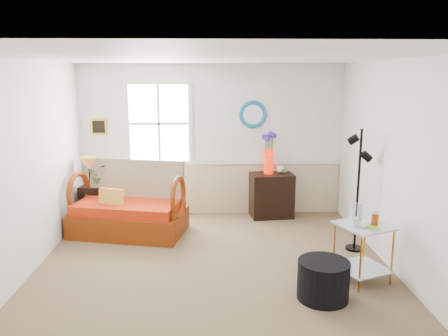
{
  "coord_description": "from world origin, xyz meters",
  "views": [
    {
      "loc": [
        -0.02,
        -4.97,
        2.41
      ],
      "look_at": [
        0.15,
        0.47,
        1.25
      ],
      "focal_mm": 35.0,
      "sensor_mm": 36.0,
      "label": 1
    }
  ],
  "objects_px": {
    "loveseat": "(128,199)",
    "cabinet": "(271,195)",
    "ottoman": "(323,280)",
    "lamp_stand": "(93,204)",
    "side_table": "(363,253)",
    "floor_lamp": "(358,191)"
  },
  "relations": [
    {
      "from": "loveseat",
      "to": "cabinet",
      "type": "relative_size",
      "value": 2.2
    },
    {
      "from": "cabinet",
      "to": "ottoman",
      "type": "height_order",
      "value": "cabinet"
    },
    {
      "from": "ottoman",
      "to": "loveseat",
      "type": "bearing_deg",
      "value": 139.79
    },
    {
      "from": "lamp_stand",
      "to": "side_table",
      "type": "relative_size",
      "value": 0.9
    },
    {
      "from": "floor_lamp",
      "to": "ottoman",
      "type": "height_order",
      "value": "floor_lamp"
    },
    {
      "from": "lamp_stand",
      "to": "ottoman",
      "type": "bearing_deg",
      "value": -39.79
    },
    {
      "from": "loveseat",
      "to": "side_table",
      "type": "xyz_separation_m",
      "value": [
        3.06,
        -1.68,
        -0.2
      ]
    },
    {
      "from": "lamp_stand",
      "to": "side_table",
      "type": "height_order",
      "value": "side_table"
    },
    {
      "from": "cabinet",
      "to": "ottoman",
      "type": "bearing_deg",
      "value": -92.86
    },
    {
      "from": "loveseat",
      "to": "cabinet",
      "type": "height_order",
      "value": "loveseat"
    },
    {
      "from": "lamp_stand",
      "to": "cabinet",
      "type": "bearing_deg",
      "value": 4.11
    },
    {
      "from": "loveseat",
      "to": "cabinet",
      "type": "xyz_separation_m",
      "value": [
        2.31,
        0.76,
        -0.17
      ]
    },
    {
      "from": "loveseat",
      "to": "cabinet",
      "type": "distance_m",
      "value": 2.44
    },
    {
      "from": "side_table",
      "to": "floor_lamp",
      "type": "relative_size",
      "value": 0.41
    },
    {
      "from": "floor_lamp",
      "to": "lamp_stand",
      "type": "bearing_deg",
      "value": -174.33
    },
    {
      "from": "loveseat",
      "to": "lamp_stand",
      "type": "height_order",
      "value": "loveseat"
    },
    {
      "from": "lamp_stand",
      "to": "cabinet",
      "type": "height_order",
      "value": "cabinet"
    },
    {
      "from": "cabinet",
      "to": "side_table",
      "type": "bearing_deg",
      "value": -79.31
    },
    {
      "from": "lamp_stand",
      "to": "ottoman",
      "type": "xyz_separation_m",
      "value": [
        3.17,
        -2.64,
        -0.1
      ]
    },
    {
      "from": "side_table",
      "to": "lamp_stand",
      "type": "bearing_deg",
      "value": 149.32
    },
    {
      "from": "side_table",
      "to": "ottoman",
      "type": "bearing_deg",
      "value": -143.63
    },
    {
      "from": "floor_lamp",
      "to": "ottoman",
      "type": "xyz_separation_m",
      "value": [
        -0.8,
        -1.36,
        -0.64
      ]
    }
  ]
}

